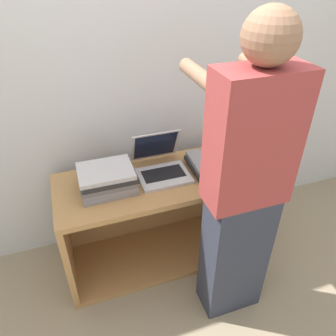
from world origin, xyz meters
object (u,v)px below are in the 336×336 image
(laptop_open, at_px, (161,166))
(laptop_stack_left, at_px, (107,179))
(person, at_px, (244,192))
(laptop_stack_right, at_px, (214,162))

(laptop_open, distance_m, laptop_stack_left, 0.35)
(laptop_stack_left, bearing_deg, person, -38.74)
(laptop_stack_right, bearing_deg, laptop_open, 169.32)
(laptop_open, height_order, laptop_stack_right, laptop_open)
(laptop_stack_left, xyz_separation_m, laptop_stack_right, (0.68, -0.01, -0.03))
(laptop_stack_left, height_order, laptop_stack_right, laptop_stack_left)
(laptop_open, relative_size, laptop_stack_left, 1.08)
(laptop_open, height_order, laptop_stack_left, laptop_open)
(laptop_open, relative_size, laptop_stack_right, 1.07)
(laptop_stack_right, height_order, person, person)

